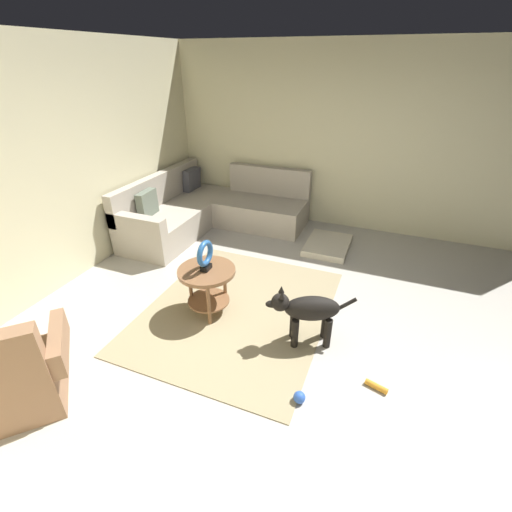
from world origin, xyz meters
name	(u,v)px	position (x,y,z in m)	size (l,w,h in m)	color
ground_plane	(294,338)	(0.00, 0.00, -0.05)	(6.00, 6.00, 0.10)	#B7B2A8
wall_back	(42,172)	(0.00, 2.94, 1.35)	(6.00, 0.12, 2.70)	beige
wall_right	(355,141)	(2.94, 0.00, 1.35)	(0.12, 6.00, 2.70)	beige
area_rug	(238,309)	(0.15, 0.70, 0.01)	(2.30, 1.90, 0.01)	tan
sectional_couch	(209,211)	(1.99, 2.02, 0.29)	(2.20, 2.25, 0.88)	#B2A899
armchair	(14,378)	(-1.61, 1.76, 0.32)	(0.99, 0.99, 0.88)	#936B4C
side_table	(207,279)	(0.01, 0.98, 0.42)	(0.60, 0.60, 0.54)	brown
torus_sculpture	(205,255)	(0.01, 0.98, 0.71)	(0.28, 0.08, 0.33)	black
dog_bed_mat	(328,245)	(1.98, 0.08, 0.04)	(0.80, 0.60, 0.09)	beige
dog	(307,311)	(-0.06, -0.12, 0.38)	(0.40, 0.80, 0.63)	black
dog_toy_ball	(299,397)	(-0.76, -0.26, 0.05)	(0.10, 0.10, 0.10)	blue
dog_toy_rope	(376,386)	(-0.39, -0.83, 0.03)	(0.05, 0.05, 0.19)	orange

